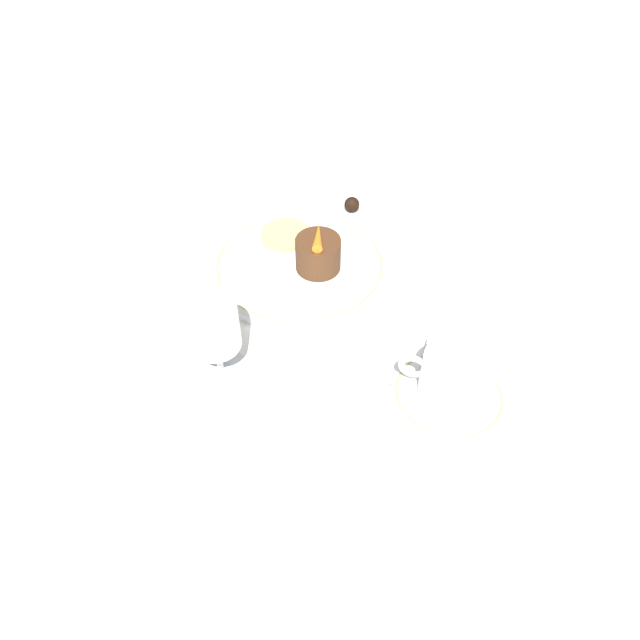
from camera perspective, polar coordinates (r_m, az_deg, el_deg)
name	(u,v)px	position (r m, az deg, el deg)	size (l,w,h in m)	color
ground_plane	(289,278)	(0.89, -2.81, 3.82)	(3.00, 3.00, 0.00)	white
dinner_plate	(300,266)	(0.90, -1.87, 5.00)	(0.25, 0.25, 0.01)	white
saucer	(448,395)	(0.76, 11.63, -6.76)	(0.14, 0.14, 0.01)	white
coffee_cup	(456,376)	(0.73, 12.31, -5.05)	(0.11, 0.08, 0.06)	white
spoon	(417,384)	(0.75, 8.83, -5.83)	(0.02, 0.12, 0.00)	silver
wine_glass	(214,330)	(0.73, -9.69, -0.87)	(0.07, 0.07, 0.12)	silver
fork	(412,287)	(0.88, 8.44, 3.04)	(0.03, 0.19, 0.01)	silver
dessert_cake	(318,254)	(0.87, -0.18, 6.05)	(0.06, 0.06, 0.05)	#4C2D19
carrot_garnish	(318,236)	(0.85, -0.18, 7.66)	(0.03, 0.06, 0.01)	orange
pineapple_slice	(286,235)	(0.94, -3.16, 7.77)	(0.07, 0.07, 0.01)	#EFE075
chocolate_truffle	(352,204)	(1.01, 2.93, 10.51)	(0.02, 0.02, 0.02)	black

